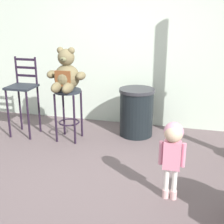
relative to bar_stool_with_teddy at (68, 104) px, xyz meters
The scene contains 7 objects.
ground_plane 1.39m from the bar_stool_with_teddy, 62.62° to the right, with size 24.00×24.00×0.00m, color #615153.
building_wall 1.58m from the bar_stool_with_teddy, 62.06° to the left, with size 7.14×0.30×3.08m, color silver.
bar_stool_with_teddy is the anchor object (origin of this frame).
teddy_bear 0.46m from the bar_stool_with_teddy, 90.00° to the right, with size 0.59×0.53×0.63m.
child_walking 2.06m from the bar_stool_with_teddy, 36.49° to the right, with size 0.27×0.22×0.86m.
trash_bin 1.09m from the bar_stool_with_teddy, 24.51° to the left, with size 0.56×0.56×0.77m.
bar_chair_empty 0.78m from the bar_stool_with_teddy, behind, with size 0.41×0.41×1.24m.
Camera 1 is at (1.19, -2.98, 1.90)m, focal length 48.67 mm.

